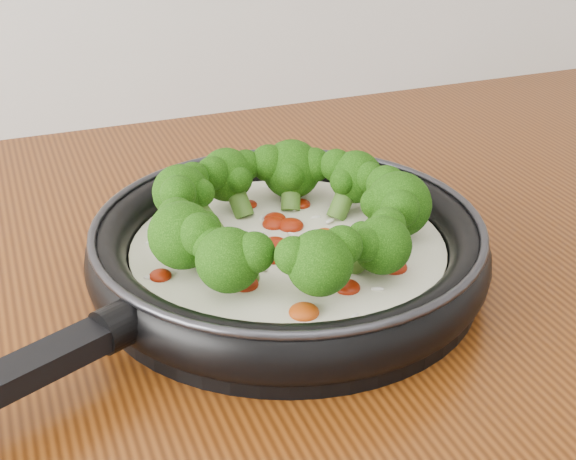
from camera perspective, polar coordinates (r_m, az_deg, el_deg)
name	(u,v)px	position (r m, az deg, el deg)	size (l,w,h in m)	color
skillet	(285,244)	(0.70, -0.20, -1.01)	(0.57, 0.46, 0.10)	black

